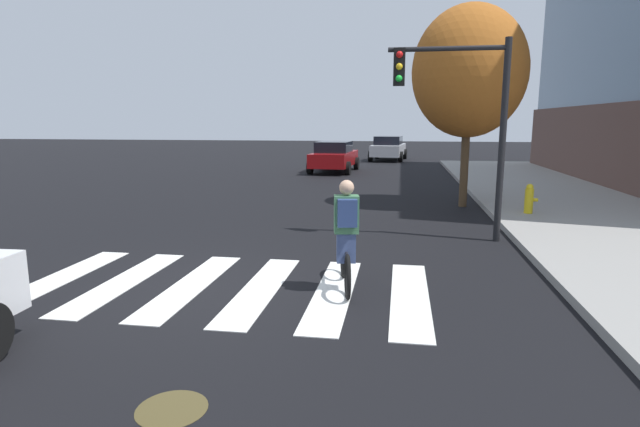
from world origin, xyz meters
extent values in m
plane|color=black|center=(0.00, 0.00, 0.00)|extent=(120.00, 120.00, 0.00)
cube|color=silver|center=(-2.36, 0.00, 0.01)|extent=(0.55, 3.27, 0.01)
cube|color=silver|center=(-1.23, 0.00, 0.01)|extent=(0.55, 3.27, 0.01)
cube|color=silver|center=(-0.10, 0.00, 0.01)|extent=(0.55, 3.27, 0.01)
cube|color=silver|center=(1.02, 0.00, 0.01)|extent=(0.55, 3.27, 0.01)
cube|color=silver|center=(2.15, 0.00, 0.01)|extent=(0.55, 3.27, 0.01)
cube|color=silver|center=(3.28, 0.00, 0.01)|extent=(0.55, 3.27, 0.01)
cylinder|color=#473D1E|center=(1.13, -3.32, 0.00)|extent=(0.64, 0.64, 0.01)
cube|color=maroon|center=(-0.25, 18.39, 0.67)|extent=(2.05, 4.55, 0.68)
cube|color=black|center=(-0.26, 18.24, 1.27)|extent=(1.72, 2.22, 0.53)
cylinder|color=black|center=(-1.10, 19.86, 0.33)|extent=(0.27, 0.67, 0.66)
cylinder|color=black|center=(0.76, 19.75, 0.33)|extent=(0.27, 0.67, 0.66)
cylinder|color=black|center=(-1.27, 17.02, 0.33)|extent=(0.27, 0.67, 0.66)
cylinder|color=black|center=(0.59, 16.91, 0.33)|extent=(0.27, 0.67, 0.66)
cube|color=#B7B7BC|center=(2.27, 26.67, 0.69)|extent=(2.27, 4.75, 0.70)
cube|color=black|center=(2.25, 26.52, 1.31)|extent=(1.85, 2.34, 0.55)
cylinder|color=black|center=(1.45, 28.23, 0.34)|extent=(0.30, 0.70, 0.68)
cylinder|color=black|center=(3.36, 28.04, 0.34)|extent=(0.30, 0.70, 0.68)
cylinder|color=black|center=(1.17, 25.30, 0.34)|extent=(0.30, 0.70, 0.68)
cylinder|color=black|center=(3.09, 25.12, 0.34)|extent=(0.30, 0.70, 0.68)
torus|color=black|center=(2.38, -0.23, 0.33)|extent=(0.17, 0.66, 0.66)
torus|color=black|center=(2.20, 0.80, 0.33)|extent=(0.17, 0.66, 0.66)
cylinder|color=black|center=(2.29, 0.29, 0.61)|extent=(0.20, 0.89, 0.05)
cylinder|color=black|center=(2.32, 0.13, 0.68)|extent=(0.04, 0.04, 0.45)
cube|color=#384772|center=(2.32, 0.13, 0.73)|extent=(0.31, 0.25, 0.56)
cube|color=#3F724C|center=(2.32, 0.13, 1.18)|extent=(0.40, 0.30, 0.56)
sphere|color=tan|center=(2.32, 0.13, 1.58)|extent=(0.22, 0.22, 0.22)
cube|color=navy|center=(2.35, -0.04, 1.23)|extent=(0.30, 0.21, 0.40)
cylinder|color=black|center=(5.17, 3.86, 2.10)|extent=(0.14, 0.14, 4.20)
cylinder|color=black|center=(3.97, 3.86, 4.00)|extent=(2.40, 0.10, 0.10)
cube|color=black|center=(3.01, 3.86, 3.65)|extent=(0.24, 0.20, 0.76)
sphere|color=red|center=(3.01, 3.75, 3.89)|extent=(0.14, 0.14, 0.14)
sphere|color=gold|center=(3.01, 3.75, 3.65)|extent=(0.14, 0.14, 0.14)
sphere|color=green|center=(3.01, 3.75, 3.41)|extent=(0.14, 0.14, 0.14)
cylinder|color=gold|center=(6.45, 6.63, 0.47)|extent=(0.22, 0.22, 0.65)
sphere|color=gold|center=(6.45, 6.63, 0.84)|extent=(0.18, 0.18, 0.18)
cylinder|color=gold|center=(6.61, 6.63, 0.51)|extent=(0.12, 0.09, 0.09)
cylinder|color=#4C3823|center=(4.97, 8.40, 1.32)|extent=(0.24, 0.24, 2.64)
ellipsoid|color=#A5591E|center=(4.97, 8.40, 3.95)|extent=(3.28, 3.28, 3.78)
camera|label=1|loc=(3.09, -7.19, 2.53)|focal=28.37mm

